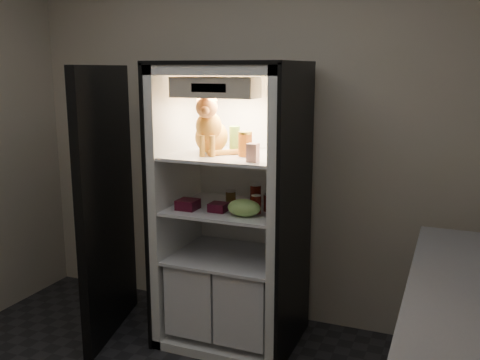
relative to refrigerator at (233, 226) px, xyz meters
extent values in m
plane|color=beige|center=(0.00, 0.42, 0.56)|extent=(3.60, 0.00, 3.60)
cube|color=white|center=(0.00, 0.29, 0.13)|extent=(0.85, 0.06, 1.85)
cube|color=white|center=(-0.40, -0.03, 0.13)|extent=(0.06, 0.70, 1.85)
cube|color=white|center=(0.40, -0.03, 0.13)|extent=(0.06, 0.70, 1.85)
cube|color=white|center=(0.00, -0.03, 1.03)|extent=(0.85, 0.70, 0.06)
cube|color=white|center=(0.00, -0.03, -0.76)|extent=(0.85, 0.70, 0.06)
cube|color=black|center=(-0.44, -0.03, 0.13)|extent=(0.02, 0.72, 1.87)
cube|color=black|center=(0.44, -0.03, 0.13)|extent=(0.02, 0.72, 1.87)
cube|color=black|center=(0.00, -0.03, 1.07)|extent=(0.90, 0.72, 0.02)
cube|color=white|center=(0.00, -0.06, 0.49)|extent=(0.73, 0.62, 0.02)
cube|color=white|center=(0.00, -0.06, 0.14)|extent=(0.73, 0.62, 0.02)
cube|color=white|center=(-0.18, -0.06, -0.44)|extent=(0.34, 0.58, 0.48)
cube|color=white|center=(0.18, -0.06, -0.44)|extent=(0.34, 0.58, 0.48)
cube|color=white|center=(0.00, -0.06, -0.19)|extent=(0.73, 0.62, 0.02)
cube|color=beige|center=(0.00, -0.27, 0.93)|extent=(0.52, 0.18, 0.12)
cube|color=black|center=(0.00, -0.36, 0.93)|extent=(0.22, 0.01, 0.05)
cube|color=black|center=(-0.83, -0.25, 0.13)|extent=(0.27, 0.86, 1.85)
cube|color=white|center=(-0.84, -0.31, -0.24)|extent=(0.21, 0.63, 0.12)
cube|color=white|center=(-0.84, -0.31, 0.26)|extent=(0.21, 0.63, 0.12)
ellipsoid|color=orange|center=(-0.13, -0.04, 0.60)|extent=(0.27, 0.30, 0.21)
ellipsoid|color=orange|center=(-0.11, -0.14, 0.68)|extent=(0.20, 0.19, 0.18)
sphere|color=orange|center=(-0.09, -0.20, 0.80)|extent=(0.17, 0.17, 0.13)
sphere|color=orange|center=(-0.07, -0.26, 0.79)|extent=(0.07, 0.07, 0.06)
cone|color=orange|center=(-0.13, -0.21, 0.87)|extent=(0.07, 0.07, 0.06)
cone|color=orange|center=(-0.05, -0.18, 0.87)|extent=(0.07, 0.07, 0.06)
cylinder|color=orange|center=(-0.12, -0.21, 0.56)|extent=(0.03, 0.03, 0.13)
cylinder|color=orange|center=(-0.06, -0.20, 0.56)|extent=(0.03, 0.03, 0.13)
cylinder|color=orange|center=(0.00, -0.10, 0.52)|extent=(0.21, 0.19, 0.03)
cylinder|color=#227F26|center=(0.03, -0.04, 0.58)|extent=(0.07, 0.07, 0.16)
cylinder|color=#227F26|center=(0.03, -0.04, 0.67)|extent=(0.07, 0.07, 0.01)
cylinder|color=white|center=(0.03, 0.12, 0.55)|extent=(0.08, 0.08, 0.10)
cylinder|color=blue|center=(0.03, 0.12, 0.61)|extent=(0.08, 0.08, 0.02)
cylinder|color=maroon|center=(0.12, -0.10, 0.57)|extent=(0.09, 0.09, 0.14)
cylinder|color=gold|center=(0.12, -0.10, 0.65)|extent=(0.09, 0.09, 0.02)
cylinder|color=#A81C16|center=(0.31, 0.05, 0.58)|extent=(0.11, 0.11, 0.17)
cylinder|color=white|center=(0.31, 0.05, 0.67)|extent=(0.11, 0.11, 0.01)
cube|color=silver|center=(0.24, -0.27, 0.55)|extent=(0.06, 0.06, 0.11)
cylinder|color=black|center=(0.13, 0.06, 0.21)|extent=(0.07, 0.07, 0.13)
cylinder|color=#B2B2B2|center=(0.13, 0.06, 0.28)|extent=(0.07, 0.07, 0.00)
cylinder|color=black|center=(0.26, -0.06, 0.20)|extent=(0.06, 0.06, 0.11)
cylinder|color=#B2B2B2|center=(0.26, -0.06, 0.26)|extent=(0.06, 0.06, 0.00)
cylinder|color=black|center=(0.21, -0.14, 0.20)|extent=(0.06, 0.06, 0.11)
cylinder|color=#B2B2B2|center=(0.21, -0.14, 0.26)|extent=(0.06, 0.06, 0.00)
cylinder|color=#513A17|center=(-0.03, 0.02, 0.19)|extent=(0.07, 0.07, 0.08)
cylinder|color=#B2B2B2|center=(-0.03, 0.02, 0.24)|extent=(0.07, 0.07, 0.01)
ellipsoid|color=#88BA57|center=(0.17, -0.23, 0.20)|extent=(0.21, 0.15, 0.11)
cube|color=#540E22|center=(-0.23, -0.21, 0.18)|extent=(0.13, 0.13, 0.06)
cube|color=#540E22|center=(-0.02, -0.19, 0.18)|extent=(0.11, 0.11, 0.05)
camera|label=1|loc=(1.34, -3.17, 1.04)|focal=40.00mm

